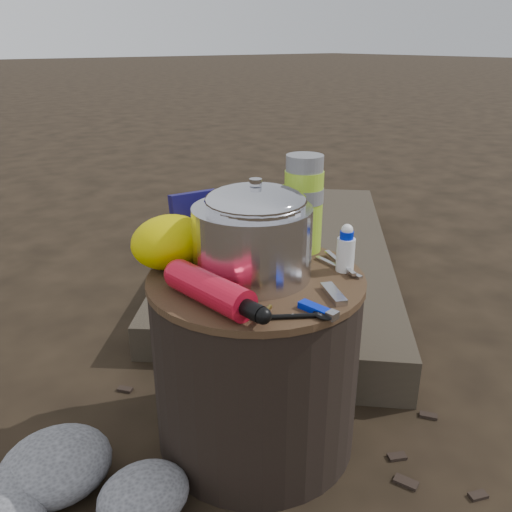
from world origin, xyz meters
TOP-DOWN VIEW (x-y plane):
  - ground at (0.00, 0.00)m, footprint 60.00×60.00m
  - stump at (0.00, 0.00)m, footprint 0.47×0.47m
  - log_main at (0.88, 0.53)m, footprint 1.38×1.42m
  - log_small at (0.44, 0.93)m, footprint 1.09×1.21m
  - foil_windscreen at (-0.00, 0.01)m, footprint 0.25×0.25m
  - camping_pot at (-0.00, -0.00)m, footprint 0.20×0.20m
  - fuel_bottle at (-0.15, -0.05)m, footprint 0.09×0.27m
  - thermos at (0.19, 0.06)m, footprint 0.09×0.09m
  - travel_mug at (0.13, 0.15)m, footprint 0.08×0.08m
  - stuff_sack at (-0.12, 0.16)m, footprint 0.18×0.14m
  - food_pouch at (-0.03, 0.19)m, footprint 0.12×0.04m
  - lighter at (-0.01, -0.20)m, footprint 0.03×0.08m
  - multitool at (0.06, -0.17)m, footprint 0.06×0.09m
  - pot_grabber at (0.17, -0.08)m, footprint 0.06×0.15m
  - spork at (-0.07, -0.19)m, footprint 0.14×0.10m
  - squeeze_bottle at (0.18, -0.09)m, footprint 0.04×0.04m

SIDE VIEW (x-z plane):
  - ground at x=0.00m, z-range 0.00..0.00m
  - log_small at x=0.44m, z-range 0.00..0.11m
  - log_main at x=0.88m, z-range 0.00..0.14m
  - stump at x=0.00m, z-range 0.00..0.43m
  - spork at x=-0.07m, z-range 0.43..0.44m
  - multitool at x=0.06m, z-range 0.43..0.45m
  - pot_grabber at x=0.17m, z-range 0.43..0.45m
  - lighter at x=-0.01m, z-range 0.43..0.45m
  - fuel_bottle at x=-0.15m, z-range 0.43..0.50m
  - squeeze_bottle at x=0.18m, z-range 0.43..0.53m
  - travel_mug at x=0.13m, z-range 0.43..0.55m
  - stuff_sack at x=-0.12m, z-range 0.43..0.55m
  - food_pouch at x=-0.03m, z-range 0.43..0.58m
  - foil_windscreen at x=0.00m, z-range 0.43..0.59m
  - camping_pot at x=0.00m, z-range 0.43..0.64m
  - thermos at x=0.19m, z-range 0.43..0.66m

